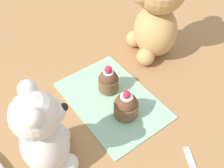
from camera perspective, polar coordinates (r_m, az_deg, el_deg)
ground_plane at (r=0.61m, az=0.00°, el=-3.58°), size 4.00×4.00×0.00m
knitted_placemat at (r=0.60m, az=0.00°, el=-3.40°), size 0.25×0.17×0.01m
teddy_bear_cream at (r=0.47m, az=-14.66°, el=-10.55°), size 0.12×0.11×0.19m
teddy_bear_tan at (r=0.66m, az=9.71°, el=15.46°), size 0.15×0.15×0.26m
cupcake_near_cream_bear at (r=0.56m, az=2.77°, el=-4.86°), size 0.05×0.05×0.07m
cupcake_near_tan_bear at (r=0.60m, az=-0.78°, el=0.79°), size 0.05×0.05×0.07m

